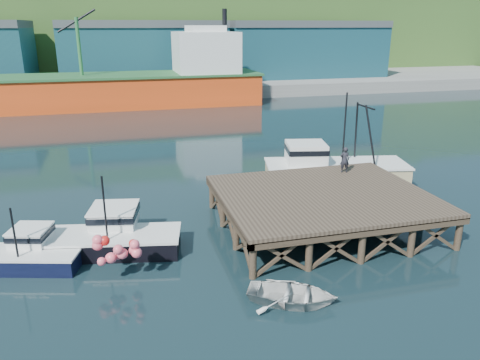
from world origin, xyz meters
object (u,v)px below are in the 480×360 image
object	(u,v)px
boat_black	(112,235)
trawler	(333,168)
dockworker	(345,160)
boat_navy	(26,253)
dinghy	(292,294)

from	to	relation	value
boat_black	trawler	distance (m)	17.22
boat_black	dockworker	size ratio (longest dim) A/B	4.42
boat_navy	boat_black	distance (m)	4.22
trawler	dockworker	xyz separation A→B (m)	(-0.85, -3.23, 1.56)
boat_navy	dockworker	distance (m)	19.79
dinghy	boat_navy	bearing A→B (deg)	87.88
trawler	dinghy	xyz separation A→B (m)	(-8.51, -13.74, -1.03)
dockworker	boat_navy	bearing A→B (deg)	24.75
dinghy	dockworker	bearing A→B (deg)	-8.79
boat_navy	trawler	size ratio (longest dim) A/B	0.53
trawler	dinghy	bearing A→B (deg)	-109.74
boat_black	trawler	xyz separation A→B (m)	(15.95, 6.48, 0.61)
boat_black	boat_navy	bearing A→B (deg)	-158.78
boat_black	trawler	bearing A→B (deg)	33.47
boat_navy	trawler	distance (m)	21.37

